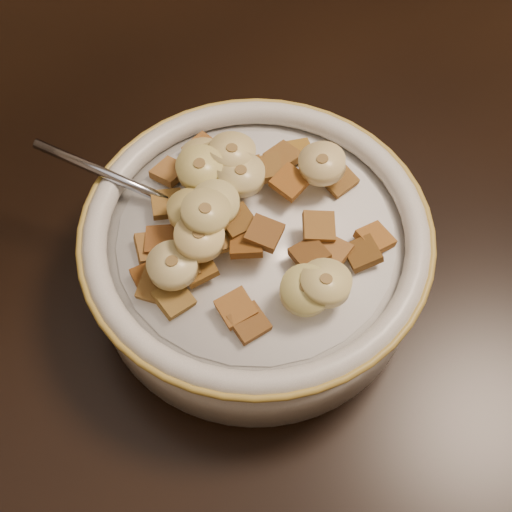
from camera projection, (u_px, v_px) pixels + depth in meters
floor at (374, 425)px, 1.27m from camera, size 4.00×4.50×0.10m
table at (502, 131)px, 0.61m from camera, size 1.41×0.92×0.04m
cereal_bowl at (256, 259)px, 0.49m from camera, size 0.22×0.22×0.05m
milk at (256, 238)px, 0.46m from camera, size 0.18×0.18×0.00m
spoon at (207, 217)px, 0.47m from camera, size 0.06×0.07×0.01m
cereal_square_0 at (202, 148)px, 0.49m from camera, size 0.02×0.02×0.01m
cereal_square_1 at (362, 253)px, 0.45m from camera, size 0.03×0.03×0.01m
cereal_square_2 at (225, 160)px, 0.49m from camera, size 0.03×0.03×0.01m
cereal_square_3 at (283, 156)px, 0.49m from camera, size 0.02×0.02×0.01m
cereal_square_4 at (161, 240)px, 0.45m from camera, size 0.03×0.03×0.01m
cereal_square_5 at (264, 233)px, 0.44m from camera, size 0.03×0.03×0.01m
cereal_square_6 at (267, 169)px, 0.48m from camera, size 0.03×0.03×0.01m
cereal_square_7 at (297, 151)px, 0.50m from camera, size 0.03×0.03×0.01m
cereal_square_8 at (290, 182)px, 0.47m from camera, size 0.02×0.02×0.01m
cereal_square_9 at (319, 227)px, 0.45m from camera, size 0.03×0.03×0.01m
cereal_square_10 at (198, 267)px, 0.44m from camera, size 0.02×0.02×0.01m
cereal_square_11 at (150, 278)px, 0.44m from camera, size 0.02×0.02×0.01m
cereal_square_12 at (339, 179)px, 0.48m from camera, size 0.02×0.02×0.01m
cereal_square_13 at (152, 247)px, 0.46m from camera, size 0.03×0.03×0.01m
cereal_square_14 at (156, 286)px, 0.44m from camera, size 0.03×0.03×0.01m
cereal_square_15 at (170, 172)px, 0.49m from camera, size 0.03×0.03×0.01m
cereal_square_16 at (247, 243)px, 0.44m from camera, size 0.03×0.03×0.01m
cereal_square_17 at (212, 239)px, 0.44m from camera, size 0.02×0.02×0.01m
cereal_square_18 at (174, 299)px, 0.43m from camera, size 0.02×0.02×0.01m
cereal_square_19 at (310, 255)px, 0.44m from camera, size 0.02×0.02×0.01m
cereal_square_20 at (249, 323)px, 0.42m from camera, size 0.02×0.02×0.01m
cereal_square_21 at (236, 308)px, 0.43m from camera, size 0.02×0.02×0.01m
cereal_square_22 at (167, 204)px, 0.47m from camera, size 0.03×0.03×0.01m
cereal_square_23 at (183, 266)px, 0.44m from camera, size 0.03×0.03×0.01m
cereal_square_24 at (332, 252)px, 0.45m from camera, size 0.03×0.03×0.01m
cereal_square_25 at (238, 221)px, 0.45m from camera, size 0.02×0.02×0.01m
cereal_square_26 at (375, 239)px, 0.46m from camera, size 0.02×0.02×0.01m
cereal_square_27 at (248, 172)px, 0.48m from camera, size 0.03×0.03×0.01m
cereal_square_28 at (213, 157)px, 0.49m from camera, size 0.02×0.02×0.01m
banana_slice_0 at (215, 204)px, 0.44m from camera, size 0.03×0.03×0.01m
banana_slice_1 at (217, 163)px, 0.47m from camera, size 0.04×0.04×0.01m
banana_slice_2 at (200, 168)px, 0.46m from camera, size 0.04×0.04×0.01m
banana_slice_3 at (306, 290)px, 0.42m from camera, size 0.04×0.04×0.02m
banana_slice_4 at (173, 265)px, 0.43m from camera, size 0.04×0.04×0.01m
banana_slice_5 at (206, 213)px, 0.43m from camera, size 0.04×0.04×0.01m
banana_slice_6 at (192, 209)px, 0.45m from camera, size 0.04×0.04×0.02m
banana_slice_7 at (326, 283)px, 0.42m from camera, size 0.03×0.03×0.01m
banana_slice_8 at (322, 164)px, 0.47m from camera, size 0.04×0.04×0.01m
banana_slice_9 at (204, 158)px, 0.48m from camera, size 0.04×0.04×0.01m
banana_slice_10 at (199, 237)px, 0.43m from camera, size 0.04×0.04×0.01m
banana_slice_11 at (232, 153)px, 0.47m from camera, size 0.04×0.03×0.01m
banana_slice_12 at (241, 175)px, 0.46m from camera, size 0.04×0.04×0.01m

